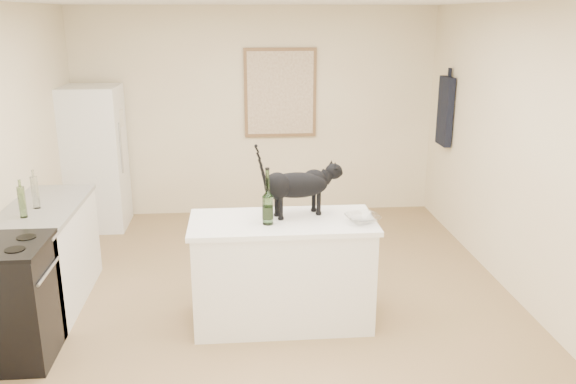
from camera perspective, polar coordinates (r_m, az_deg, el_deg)
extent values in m
plane|color=#96744F|center=(5.35, -1.77, -11.15)|extent=(5.50, 5.50, 0.00)
plane|color=#F1E4BB|center=(7.57, -3.03, 7.57)|extent=(4.50, 0.00, 4.50)
plane|color=#F1E4BB|center=(2.32, 1.85, -14.33)|extent=(4.50, 0.00, 4.50)
plane|color=#F1E4BB|center=(5.47, 22.36, 2.79)|extent=(0.00, 5.50, 5.50)
cube|color=white|center=(4.98, -0.53, -7.80)|extent=(1.44, 0.67, 0.86)
cube|color=white|center=(4.81, -0.54, -2.92)|extent=(1.50, 0.70, 0.04)
cube|color=white|center=(5.69, -22.10, -5.89)|extent=(0.60, 1.40, 0.86)
cube|color=gray|center=(5.55, -22.60, -1.58)|extent=(0.62, 1.44, 0.04)
cube|color=black|center=(4.91, -25.11, -9.64)|extent=(0.60, 0.60, 0.90)
cube|color=white|center=(7.46, -18.03, 3.11)|extent=(0.68, 0.68, 1.70)
cube|color=brown|center=(7.52, -0.74, 9.45)|extent=(0.90, 0.03, 1.10)
cube|color=beige|center=(7.50, -0.73, 9.44)|extent=(0.82, 0.00, 1.02)
cube|color=black|center=(7.28, 14.81, 7.47)|extent=(0.08, 0.34, 0.80)
cylinder|color=#295B24|center=(4.66, -1.96, -0.73)|extent=(0.10, 0.10, 0.40)
imported|color=white|center=(4.77, 7.13, -2.57)|extent=(0.33, 0.33, 0.06)
cube|color=silver|center=(7.30, -15.70, 6.79)|extent=(0.03, 0.16, 0.20)
cylinder|color=#345B1F|center=(5.29, -24.09, -0.90)|extent=(0.06, 0.06, 0.26)
cylinder|color=#A2AFA1|center=(5.49, -23.03, -0.06)|extent=(0.06, 0.06, 0.28)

